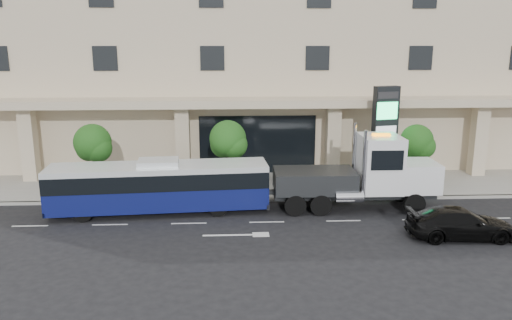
{
  "coord_description": "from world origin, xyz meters",
  "views": [
    {
      "loc": [
        -1.69,
        -25.72,
        9.08
      ],
      "look_at": [
        -0.39,
        2.0,
        2.47
      ],
      "focal_mm": 35.0,
      "sensor_mm": 36.0,
      "label": 1
    }
  ],
  "objects": [
    {
      "name": "signage_pylon",
      "position": [
        7.72,
        4.36,
        3.34
      ],
      "size": [
        1.65,
        0.91,
        6.29
      ],
      "rotation": [
        0.0,
        0.0,
        0.23
      ],
      "color": "black",
      "rests_on": "sidewalk"
    },
    {
      "name": "tree_left",
      "position": [
        -9.97,
        3.59,
        3.11
      ],
      "size": [
        2.27,
        2.2,
        4.22
      ],
      "color": "#422B19",
      "rests_on": "sidewalk"
    },
    {
      "name": "convention_center",
      "position": [
        -0.0,
        15.42,
        9.97
      ],
      "size": [
        60.0,
        17.6,
        20.0
      ],
      "color": "beige",
      "rests_on": "ground"
    },
    {
      "name": "tree_mid",
      "position": [
        -1.97,
        3.59,
        3.26
      ],
      "size": [
        2.28,
        2.2,
        4.38
      ],
      "color": "#422B19",
      "rests_on": "sidewalk"
    },
    {
      "name": "curb",
      "position": [
        0.0,
        2.0,
        0.07
      ],
      "size": [
        120.0,
        0.3,
        0.15
      ],
      "primitive_type": "cube",
      "color": "gray",
      "rests_on": "ground"
    },
    {
      "name": "ground",
      "position": [
        0.0,
        0.0,
        0.0
      ],
      "size": [
        120.0,
        120.0,
        0.0
      ],
      "primitive_type": "plane",
      "color": "black",
      "rests_on": "ground"
    },
    {
      "name": "sidewalk",
      "position": [
        0.0,
        5.0,
        0.07
      ],
      "size": [
        120.0,
        6.0,
        0.15
      ],
      "primitive_type": "cube",
      "color": "gray",
      "rests_on": "ground"
    },
    {
      "name": "black_sedan",
      "position": [
        8.98,
        -4.01,
        0.72
      ],
      "size": [
        5.07,
        2.24,
        1.45
      ],
      "primitive_type": "imported",
      "rotation": [
        0.0,
        0.0,
        1.53
      ],
      "color": "black",
      "rests_on": "ground"
    },
    {
      "name": "tree_right",
      "position": [
        9.53,
        3.59,
        3.04
      ],
      "size": [
        2.1,
        2.0,
        4.04
      ],
      "color": "#422B19",
      "rests_on": "sidewalk"
    },
    {
      "name": "city_bus",
      "position": [
        -5.7,
        0.31,
        1.5
      ],
      "size": [
        11.81,
        3.34,
        2.95
      ],
      "rotation": [
        0.0,
        0.0,
        0.08
      ],
      "color": "black",
      "rests_on": "ground"
    },
    {
      "name": "tow_truck",
      "position": [
        5.44,
        0.48,
        1.91
      ],
      "size": [
        10.16,
        2.65,
        4.63
      ],
      "rotation": [
        0.0,
        0.0,
        -0.01
      ],
      "color": "#2D3033",
      "rests_on": "ground"
    }
  ]
}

